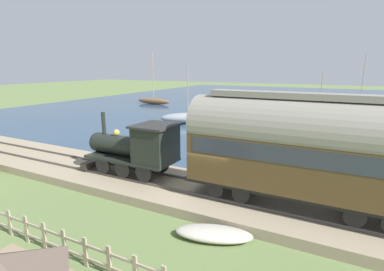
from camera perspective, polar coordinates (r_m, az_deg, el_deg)
The scene contains 13 objects.
ground_plane at distance 14.29m, azimuth 3.48°, elevation -12.12°, with size 200.00×200.00×0.00m, color #607542.
harbor_water at distance 54.99m, azimuth 22.12°, elevation 5.71°, with size 80.00×80.00×0.01m.
rail_embankment at distance 14.22m, azimuth 3.53°, elevation -11.28°, with size 4.49×56.00×0.55m.
steam_locomotive at distance 15.60m, azimuth -10.15°, elevation -2.04°, with size 2.13×5.39×3.13m.
passenger_coach at distance 12.32m, azimuth 19.99°, elevation -1.93°, with size 2.37×9.21×4.56m.
sailboat_brown at distance 50.18m, azimuth -7.32°, elevation 6.56°, with size 1.39×6.46×8.33m.
sailboat_navy at distance 53.09m, azimuth 29.36°, elevation 5.32°, with size 3.45×5.71×8.02m.
sailboat_gray at distance 32.67m, azimuth -0.81°, elevation 3.37°, with size 4.29×6.06×6.54m.
sailboat_red at distance 46.64m, azimuth 23.16°, elevation 5.13°, with size 2.87×6.03×5.25m.
rowboat_off_pier at distance 16.88m, azimuth 26.19°, elevation -8.69°, with size 1.44×2.47×0.41m.
rowboat_near_shore at distance 23.62m, azimuth 30.22°, elevation -2.98°, with size 1.68×2.61×0.54m.
beached_dinghy at distance 11.31m, azimuth 4.15°, elevation -18.13°, with size 1.88×3.00×0.44m.
picket_fence at distance 9.51m, azimuth -13.24°, elevation -23.02°, with size 0.06×20.14×1.01m.
Camera 1 is at (-11.84, -5.24, 6.06)m, focal length 28.00 mm.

